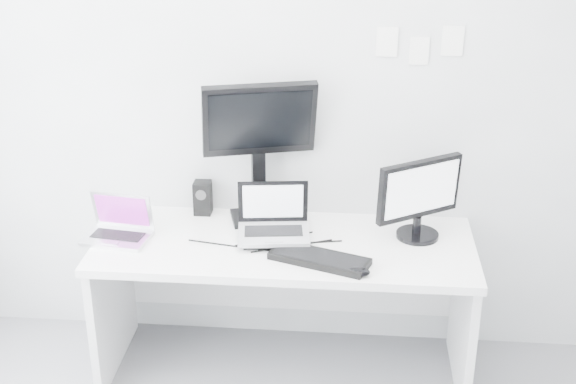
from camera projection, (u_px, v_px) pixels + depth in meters
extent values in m
plane|color=silver|center=(291.00, 95.00, 3.78)|extent=(3.60, 0.00, 3.60)
cube|color=white|center=(284.00, 308.00, 3.86)|extent=(1.80, 0.70, 0.73)
cube|color=silver|center=(115.00, 219.00, 3.69)|extent=(0.33, 0.26, 0.23)
cube|color=black|center=(203.00, 198.00, 3.97)|extent=(0.09, 0.09, 0.17)
cube|color=#A9AAB0|center=(273.00, 215.00, 3.66)|extent=(0.36, 0.30, 0.28)
cube|color=black|center=(259.00, 150.00, 3.80)|extent=(0.58, 0.33, 0.74)
cube|color=black|center=(420.00, 198.00, 3.68)|extent=(0.48, 0.41, 0.41)
cube|color=black|center=(319.00, 259.00, 3.53)|extent=(0.48, 0.30, 0.03)
ellipsoid|color=black|center=(358.00, 272.00, 3.42)|extent=(0.11, 0.08, 0.04)
cube|color=white|center=(387.00, 42.00, 3.63)|extent=(0.10, 0.00, 0.14)
cube|color=white|center=(419.00, 51.00, 3.64)|extent=(0.09, 0.00, 0.13)
cube|color=white|center=(453.00, 41.00, 3.60)|extent=(0.10, 0.00, 0.14)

